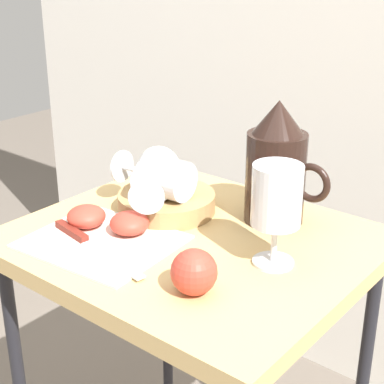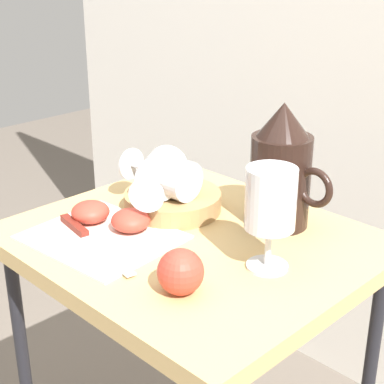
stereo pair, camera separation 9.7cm
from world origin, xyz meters
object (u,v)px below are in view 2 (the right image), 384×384
object	(u,v)px
apple_half_left	(90,212)
apple_half_right	(131,220)
table	(192,271)
wine_glass_tipped_far	(170,176)
wine_glass_upright	(270,204)
knife	(85,235)
pitcher	(281,177)
wine_glass_tipped_near	(161,174)
basket_tray	(173,202)
apple_whole	(181,272)

from	to	relation	value
apple_half_left	apple_half_right	bearing A→B (deg)	19.86
table	wine_glass_tipped_far	distance (m)	0.17
table	wine_glass_upright	distance (m)	0.23
table	wine_glass_tipped_far	xyz separation A→B (m)	(-0.09, 0.04, 0.14)
wine_glass_upright	apple_half_right	size ratio (longest dim) A/B	2.41
knife	pitcher	bearing A→B (deg)	55.86
table	wine_glass_tipped_near	bearing A→B (deg)	163.62
basket_tray	apple_half_right	distance (m)	0.11
table	pitcher	world-z (taller)	pitcher
table	apple_half_left	bearing A→B (deg)	-150.49
apple_half_left	knife	bearing A→B (deg)	-45.18
wine_glass_upright	wine_glass_tipped_near	distance (m)	0.27
table	wine_glass_tipped_far	size ratio (longest dim) A/B	4.53
basket_tray	pitcher	xyz separation A→B (m)	(0.17, 0.09, 0.07)
table	apple_whole	world-z (taller)	apple_whole
apple_whole	wine_glass_tipped_far	bearing A→B (deg)	140.08
wine_glass_tipped_near	wine_glass_tipped_far	world-z (taller)	wine_glass_tipped_near
apple_half_right	apple_whole	size ratio (longest dim) A/B	1.00
table	wine_glass_tipped_near	distance (m)	0.18
wine_glass_upright	wine_glass_tipped_far	distance (m)	0.25
pitcher	knife	bearing A→B (deg)	-124.14
apple_half_right	table	bearing A→B (deg)	36.99
table	pitcher	bearing A→B (deg)	62.94
wine_glass_tipped_far	apple_half_left	xyz separation A→B (m)	(-0.07, -0.13, -0.05)
table	apple_whole	size ratio (longest dim) A/B	10.40
wine_glass_upright	wine_glass_tipped_near	xyz separation A→B (m)	(-0.26, 0.03, -0.03)
wine_glass_upright	apple_half_right	distance (m)	0.26
wine_glass_tipped_near	knife	xyz separation A→B (m)	(-0.01, -0.17, -0.07)
wine_glass_upright	apple_half_right	bearing A→B (deg)	-163.90
wine_glass_tipped_far	apple_half_right	xyz separation A→B (m)	(0.01, -0.10, -0.05)
table	wine_glass_tipped_near	world-z (taller)	wine_glass_tipped_near
wine_glass_tipped_far	basket_tray	bearing A→B (deg)	117.07
wine_glass_upright	knife	xyz separation A→B (m)	(-0.27, -0.14, -0.10)
pitcher	apple_whole	bearing A→B (deg)	-81.37
table	basket_tray	bearing A→B (deg)	153.64
apple_whole	wine_glass_tipped_near	bearing A→B (deg)	143.06
table	basket_tray	world-z (taller)	basket_tray
wine_glass_tipped_near	wine_glass_upright	bearing A→B (deg)	-5.63
apple_half_left	wine_glass_tipped_far	bearing A→B (deg)	62.91
apple_whole	apple_half_right	bearing A→B (deg)	159.67
wine_glass_tipped_near	apple_half_right	size ratio (longest dim) A/B	2.46
pitcher	knife	distance (m)	0.34
pitcher	wine_glass_upright	size ratio (longest dim) A/B	1.35
apple_whole	wine_glass_upright	bearing A→B (deg)	73.78
table	wine_glass_upright	xyz separation A→B (m)	(0.16, 0.01, 0.17)
apple_half_right	knife	distance (m)	0.08
wine_glass_tipped_far	knife	world-z (taller)	wine_glass_tipped_far
wine_glass_tipped_near	knife	bearing A→B (deg)	-91.85
pitcher	wine_glass_tipped_near	bearing A→B (deg)	-149.11
table	apple_half_left	xyz separation A→B (m)	(-0.16, -0.09, 0.09)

